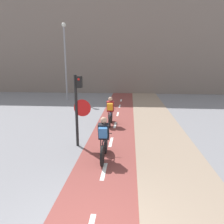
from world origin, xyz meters
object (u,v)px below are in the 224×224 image
(cyclist_near, at_px, (104,140))
(street_lamp_far, at_px, (65,54))
(cyclist_far, at_px, (110,112))
(traffic_light_pole, at_px, (78,103))

(cyclist_near, bearing_deg, street_lamp_far, 111.84)
(cyclist_near, distance_m, cyclist_far, 4.17)
(traffic_light_pole, distance_m, cyclist_near, 1.95)
(street_lamp_far, bearing_deg, cyclist_near, -68.16)
(street_lamp_far, relative_size, cyclist_far, 3.76)
(traffic_light_pole, distance_m, cyclist_far, 3.30)
(traffic_light_pole, bearing_deg, street_lamp_far, 108.68)
(traffic_light_pole, xyz_separation_m, street_lamp_far, (-3.50, 10.35, 2.16))
(street_lamp_far, xyz_separation_m, cyclist_far, (4.47, -7.37, -3.22))
(traffic_light_pole, height_order, cyclist_far, traffic_light_pole)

